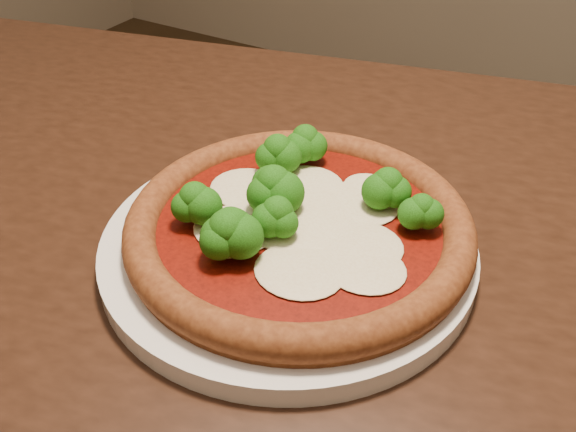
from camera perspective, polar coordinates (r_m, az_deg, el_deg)
The scene contains 3 objects.
dining_table at distance 0.63m, azimuth 4.85°, elevation -8.01°, with size 1.47×1.02×0.75m.
plate at distance 0.53m, azimuth -0.00°, elevation -2.68°, with size 0.31×0.31×0.02m, color white.
pizza at distance 0.52m, azimuth 0.73°, elevation -0.38°, with size 0.28×0.28×0.06m.
Camera 1 is at (0.23, -0.27, 1.10)m, focal length 40.00 mm.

